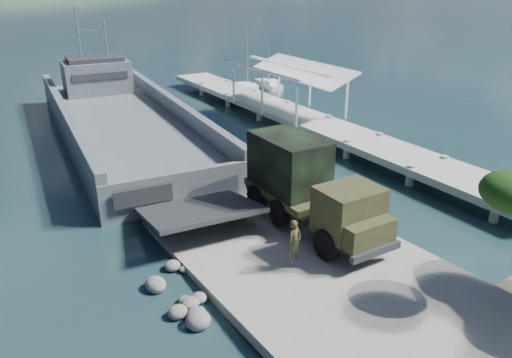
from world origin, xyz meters
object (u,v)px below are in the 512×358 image
Objects in this scene: military_truck at (307,186)px; sailboat_near at (248,91)px; landing_craft at (123,128)px; soldier at (294,249)px; pier at (294,108)px; sailboat_far at (269,85)px.

sailboat_near reaches higher than military_truck.
soldier is (-0.08, -23.89, 0.61)m from landing_craft.
military_truck is at bearing -124.19° from pier.
sailboat_far is (3.97, 1.76, -0.08)m from sailboat_near.
pier reaches higher than soldier.
soldier is at bearing -126.00° from pier.
pier is at bearing 42.01° from soldier.
military_truck is at bearing -112.38° from sailboat_far.
sailboat_near reaches higher than sailboat_far.
pier is 14.71m from landing_craft.
military_truck is 35.71m from sailboat_far.
sailboat_far is at bearing 60.17° from military_truck.
pier is at bearing -85.03° from sailboat_near.
landing_craft reaches higher than military_truck.
military_truck is at bearing -97.76° from sailboat_near.
landing_craft is 23.90m from soldier.
sailboat_far is (20.99, 33.97, -1.16)m from soldier.
landing_craft is at bearing 162.08° from pier.
soldier is at bearing -84.62° from landing_craft.
landing_craft is 3.93× the size of military_truck.
pier is 16.22m from sailboat_far.
sailboat_near is 4.35m from sailboat_far.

